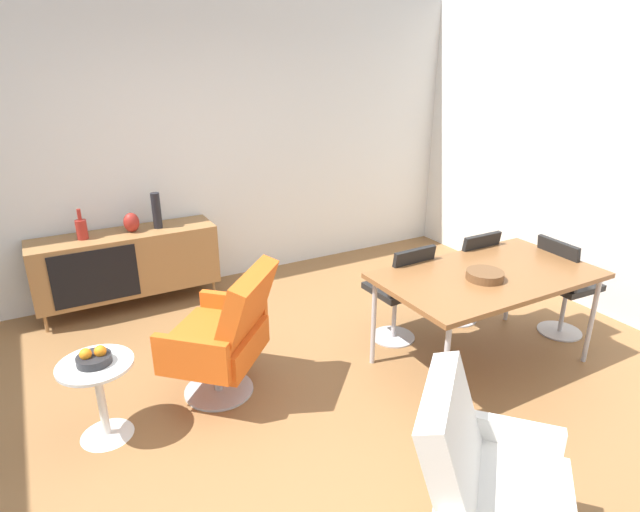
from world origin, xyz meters
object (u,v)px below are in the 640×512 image
at_px(vase_cobalt, 82,229).
at_px(vase_sculptural_dark, 156,211).
at_px(fruit_bowl, 94,358).
at_px(dining_chair_back_right, 466,272).
at_px(dining_chair_far_end, 564,283).
at_px(dining_chair_back_left, 401,289).
at_px(armchair_black_shell, 488,490).
at_px(dining_table, 488,279).
at_px(sideboard, 127,262).
at_px(wooden_bowl_on_table, 485,275).
at_px(lounge_chair_red, 224,334).
at_px(vase_ceramic_small, 131,222).
at_px(side_table_round, 100,391).

height_order(vase_cobalt, vase_sculptural_dark, vase_sculptural_dark).
relative_size(vase_sculptural_dark, fruit_bowl, 1.64).
height_order(dining_chair_back_right, dining_chair_far_end, same).
relative_size(dining_chair_back_left, armchair_black_shell, 0.90).
distance_m(vase_sculptural_dark, dining_table, 2.94).
bearing_deg(sideboard, wooden_bowl_on_table, -49.31).
height_order(dining_chair_far_end, lounge_chair_red, lounge_chair_red).
bearing_deg(sideboard, dining_chair_far_end, -37.22).
xyz_separation_m(vase_cobalt, lounge_chair_red, (0.65, -1.74, -0.35)).
distance_m(vase_cobalt, fruit_bowl, 1.82).
bearing_deg(sideboard, dining_table, -47.12).
xyz_separation_m(sideboard, dining_table, (2.14, -2.30, 0.26)).
bearing_deg(sideboard, dining_chair_back_left, -44.25).
relative_size(dining_table, wooden_bowl_on_table, 6.15).
relative_size(vase_cobalt, vase_ceramic_small, 1.53).
bearing_deg(vase_cobalt, lounge_chair_red, -69.65).
xyz_separation_m(dining_chair_back_right, lounge_chair_red, (-2.17, 0.01, -0.00)).
xyz_separation_m(sideboard, vase_sculptural_dark, (0.32, 0.00, 0.45)).
xyz_separation_m(sideboard, dining_chair_far_end, (3.03, -2.30, 0.03)).
bearing_deg(lounge_chair_red, dining_chair_back_left, -0.20).
height_order(vase_cobalt, dining_chair_back_right, vase_cobalt).
bearing_deg(lounge_chair_red, wooden_bowl_on_table, -20.02).
height_order(dining_table, dining_chair_back_right, dining_chair_back_right).
distance_m(vase_ceramic_small, wooden_bowl_on_table, 3.06).
bearing_deg(dining_chair_back_right, wooden_bowl_on_table, -126.33).
distance_m(dining_chair_back_right, dining_chair_far_end, 0.77).
height_order(vase_cobalt, fruit_bowl, vase_cobalt).
bearing_deg(dining_table, armchair_black_shell, -135.06).
bearing_deg(vase_ceramic_small, vase_cobalt, 180.00).
bearing_deg(lounge_chair_red, vase_sculptural_dark, 90.05).
bearing_deg(dining_chair_back_right, side_table_round, -179.09).
bearing_deg(dining_chair_back_left, side_table_round, -178.81).
bearing_deg(dining_table, wooden_bowl_on_table, -150.11).
relative_size(vase_ceramic_small, wooden_bowl_on_table, 0.67).
distance_m(wooden_bowl_on_table, lounge_chair_red, 1.85).
xyz_separation_m(vase_sculptural_dark, armchair_black_shell, (0.54, -3.58, -0.42)).
bearing_deg(armchair_black_shell, vase_cobalt, 108.32).
height_order(dining_table, lounge_chair_red, lounge_chair_red).
height_order(vase_sculptural_dark, armchair_black_shell, vase_sculptural_dark).
bearing_deg(dining_chair_back_right, vase_sculptural_dark, 141.21).
relative_size(dining_chair_back_right, fruit_bowl, 4.28).
bearing_deg(dining_table, dining_chair_far_end, 0.21).
distance_m(dining_table, dining_chair_far_end, 0.92).
xyz_separation_m(vase_sculptural_dark, vase_ceramic_small, (-0.23, 0.00, -0.08)).
height_order(vase_sculptural_dark, dining_chair_back_right, vase_sculptural_dark).
xyz_separation_m(vase_ceramic_small, armchair_black_shell, (0.77, -3.58, -0.34)).
height_order(vase_ceramic_small, side_table_round, vase_ceramic_small).
bearing_deg(wooden_bowl_on_table, dining_chair_far_end, 3.68).
bearing_deg(vase_ceramic_small, sideboard, -178.74).
relative_size(sideboard, lounge_chair_red, 1.69).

